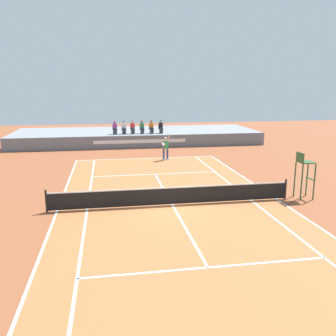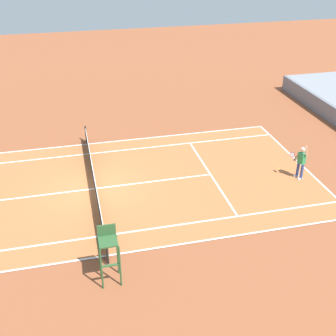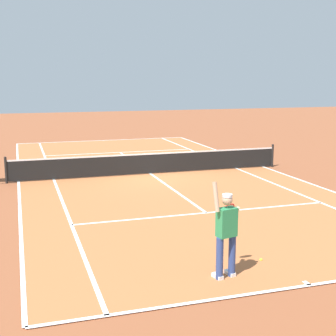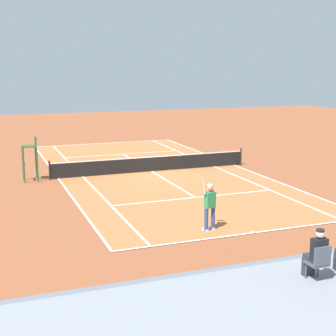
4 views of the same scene
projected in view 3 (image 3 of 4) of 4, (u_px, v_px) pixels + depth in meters
ground_plane at (151, 174)px, 20.72m from camera, size 80.00×80.00×0.00m
court at (151, 174)px, 20.72m from camera, size 11.08×23.88×0.03m
net at (151, 163)px, 20.62m from camera, size 11.98×0.10×1.07m
tennis_player at (226, 233)px, 9.79m from camera, size 0.74×0.75×2.08m
tennis_ball at (261, 260)px, 10.89m from camera, size 0.07×0.07×0.07m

